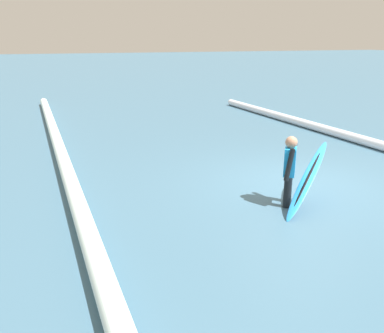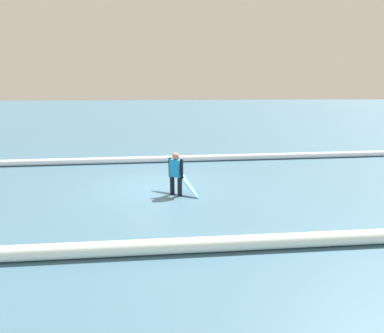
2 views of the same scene
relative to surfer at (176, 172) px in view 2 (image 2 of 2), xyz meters
name	(u,v)px [view 2 (image 2 of 2)]	position (x,y,z in m)	size (l,w,h in m)	color
ground_plane	(151,187)	(0.80, -0.98, -0.74)	(172.85, 172.85, 0.00)	#3F667E
surfer	(176,172)	(0.00, 0.00, 0.00)	(0.43, 0.48, 1.32)	black
surfboard	(182,176)	(-0.21, -0.27, -0.20)	(1.11, 1.56, 1.11)	#268CE5
wave_crest_foreground	(162,159)	(0.40, -4.75, -0.60)	(0.28, 0.28, 21.48)	white
wave_crest_midground	(55,252)	(2.49, 3.73, -0.58)	(0.31, 0.31, 24.06)	white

